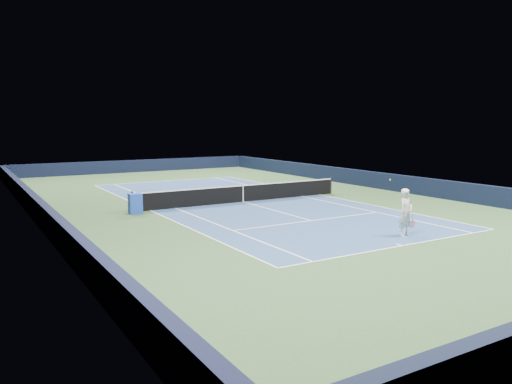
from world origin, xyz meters
TOP-DOWN VIEW (x-y plane):
  - ground at (0.00, 0.00)m, footprint 40.00×40.00m
  - wall_far at (0.00, 19.82)m, footprint 22.00×0.35m
  - wall_right at (10.82, 0.00)m, footprint 0.35×40.00m
  - wall_left at (-10.82, 0.00)m, footprint 0.35×40.00m
  - court_surface at (0.00, 0.00)m, footprint 10.97×23.77m
  - baseline_far at (0.00, 11.88)m, footprint 10.97×0.08m
  - baseline_near at (0.00, -11.88)m, footprint 10.97×0.08m
  - sideline_doubles_right at (5.49, 0.00)m, footprint 0.08×23.77m
  - sideline_doubles_left at (-5.49, 0.00)m, footprint 0.08×23.77m
  - sideline_singles_right at (4.12, 0.00)m, footprint 0.08×23.77m
  - sideline_singles_left at (-4.12, 0.00)m, footprint 0.08×23.77m
  - service_line_far at (0.00, 6.40)m, footprint 8.23×0.08m
  - service_line_near at (0.00, -6.40)m, footprint 8.23×0.08m
  - center_service_line at (0.00, 0.00)m, footprint 0.08×12.80m
  - center_mark_far at (0.00, 11.73)m, footprint 0.08×0.30m
  - center_mark_near at (0.00, -11.73)m, footprint 0.08×0.30m
  - tennis_net at (0.00, 0.00)m, footprint 12.90×0.10m
  - sponsor_cube at (-6.40, -0.47)m, footprint 0.66×0.61m
  - tennis_player at (1.33, -10.79)m, footprint 0.87×1.32m

SIDE VIEW (x-z plane):
  - ground at x=0.00m, z-range 0.00..0.00m
  - court_surface at x=0.00m, z-range 0.00..0.01m
  - baseline_far at x=0.00m, z-range 0.01..0.01m
  - baseline_near at x=0.00m, z-range 0.01..0.01m
  - sideline_doubles_right at x=5.49m, z-range 0.01..0.01m
  - sideline_doubles_left at x=-5.49m, z-range 0.01..0.01m
  - sideline_singles_right at x=4.12m, z-range 0.01..0.01m
  - sideline_singles_left at x=-4.12m, z-range 0.01..0.01m
  - service_line_far at x=0.00m, z-range 0.01..0.01m
  - service_line_near at x=0.00m, z-range 0.01..0.01m
  - center_service_line at x=0.00m, z-range 0.01..0.01m
  - center_mark_far at x=0.00m, z-range 0.01..0.01m
  - center_mark_near at x=0.00m, z-range 0.01..0.01m
  - tennis_net at x=0.00m, z-range -0.03..1.04m
  - sponsor_cube at x=-6.40m, z-range 0.00..1.01m
  - wall_far at x=0.00m, z-range 0.00..1.10m
  - wall_right at x=10.82m, z-range 0.00..1.10m
  - wall_left at x=-10.82m, z-range 0.00..1.10m
  - tennis_player at x=1.33m, z-range -0.14..2.04m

